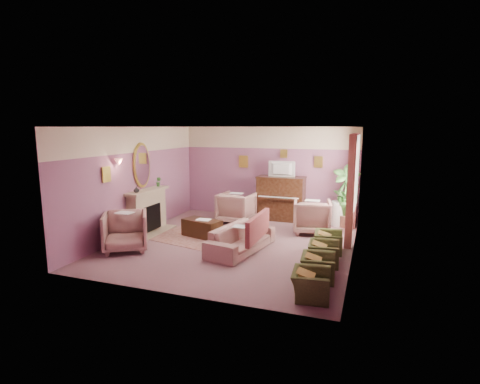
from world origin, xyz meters
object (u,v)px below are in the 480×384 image
(sofa, at_px, (241,234))
(olive_chair_b, at_px, (318,263))
(floral_armchair_front, at_px, (125,229))
(olive_chair_d, at_px, (328,239))
(olive_chair_c, at_px, (324,250))
(coffee_table, at_px, (202,228))
(side_table, at_px, (340,214))
(floral_armchair_left, at_px, (236,206))
(floral_armchair_right, at_px, (312,215))
(television, at_px, (281,168))
(olive_chair_a, at_px, (311,280))
(piano, at_px, (281,199))

(sofa, xyz_separation_m, olive_chair_b, (1.88, -1.04, -0.10))
(floral_armchair_front, bearing_deg, olive_chair_d, 18.16)
(olive_chair_c, bearing_deg, floral_armchair_front, -171.94)
(coffee_table, relative_size, olive_chair_c, 1.41)
(olive_chair_b, relative_size, side_table, 1.01)
(coffee_table, bearing_deg, sofa, -28.74)
(olive_chair_d, bearing_deg, floral_armchair_left, 148.03)
(sofa, bearing_deg, floral_armchair_right, 57.89)
(olive_chair_c, bearing_deg, coffee_table, 163.60)
(coffee_table, distance_m, olive_chair_b, 3.66)
(television, bearing_deg, olive_chair_d, -55.61)
(floral_armchair_front, xyz_separation_m, olive_chair_b, (4.40, -0.20, -0.19))
(olive_chair_a, bearing_deg, floral_armchair_left, 124.07)
(olive_chair_d, bearing_deg, olive_chair_b, -90.00)
(side_table, bearing_deg, sofa, -122.17)
(piano, xyz_separation_m, floral_armchair_left, (-1.16, -0.76, -0.16))
(olive_chair_c, bearing_deg, television, 117.29)
(floral_armchair_left, xyz_separation_m, olive_chair_b, (2.88, -3.44, -0.19))
(piano, relative_size, television, 1.75)
(television, xyz_separation_m, sofa, (-0.17, -3.11, -1.20))
(olive_chair_b, bearing_deg, floral_armchair_front, 177.43)
(piano, xyz_separation_m, floral_armchair_right, (1.12, -1.12, -0.16))
(television, height_order, olive_chair_a, television)
(television, height_order, side_table, television)
(television, xyz_separation_m, olive_chair_b, (1.72, -4.15, -1.29))
(olive_chair_a, bearing_deg, side_table, 89.39)
(floral_armchair_left, bearing_deg, olive_chair_c, -42.27)
(sofa, relative_size, floral_armchair_left, 2.02)
(floral_armchair_right, bearing_deg, coffee_table, -153.20)
(olive_chair_a, xyz_separation_m, side_table, (0.05, 4.94, 0.04))
(floral_armchair_left, height_order, olive_chair_d, floral_armchair_left)
(television, relative_size, olive_chair_c, 1.13)
(olive_chair_b, bearing_deg, piano, 112.24)
(floral_armchair_right, xyz_separation_m, olive_chair_c, (0.60, -2.26, -0.19))
(olive_chair_a, height_order, olive_chair_c, same)
(olive_chair_c, xyz_separation_m, side_table, (0.05, 3.30, 0.04))
(television, relative_size, olive_chair_b, 1.13)
(television, height_order, floral_armchair_front, television)
(sofa, distance_m, floral_armchair_left, 2.60)
(coffee_table, relative_size, floral_armchair_front, 1.01)
(piano, distance_m, olive_chair_b, 4.55)
(floral_armchair_front, relative_size, olive_chair_b, 1.39)
(floral_armchair_right, xyz_separation_m, side_table, (0.65, 1.03, -0.14))
(side_table, bearing_deg, floral_armchair_left, -166.98)
(television, height_order, olive_chair_c, television)
(floral_armchair_front, bearing_deg, television, 55.86)
(coffee_table, xyz_separation_m, floral_armchair_right, (2.61, 1.32, 0.27))
(television, xyz_separation_m, floral_armchair_left, (-1.16, -0.71, -1.11))
(olive_chair_c, bearing_deg, olive_chair_d, 90.00)
(television, bearing_deg, olive_chair_c, -62.71)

